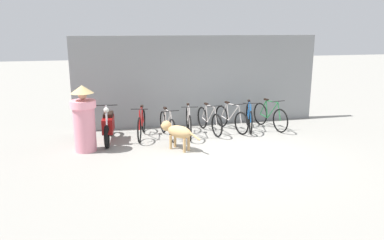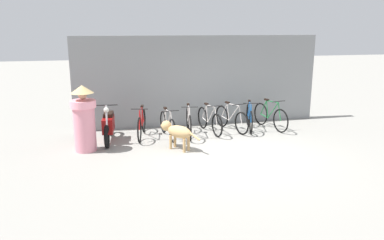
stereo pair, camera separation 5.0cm
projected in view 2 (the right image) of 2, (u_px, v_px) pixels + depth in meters
ground_plane at (232, 154)px, 9.13m from camera, size 60.00×60.00×0.00m
shop_wall_back at (200, 81)px, 11.72m from camera, size 7.74×0.20×2.79m
bicycle_0 at (142, 124)px, 10.51m from camera, size 0.52×1.70×0.90m
bicycle_1 at (168, 125)px, 10.48m from camera, size 0.46×1.67×0.85m
bicycle_2 at (189, 123)px, 10.67m from camera, size 0.46×1.74×0.92m
bicycle_3 at (209, 121)px, 10.98m from camera, size 0.46×1.68×0.87m
bicycle_4 at (231, 119)px, 11.19m from camera, size 0.57×1.66×0.87m
bicycle_5 at (249, 118)px, 11.32m from camera, size 0.61×1.68×0.89m
bicycle_6 at (270, 116)px, 11.42m from camera, size 0.48×1.70×0.92m
motorcycle at (109, 126)px, 10.12m from camera, size 0.58×1.82×1.08m
stray_dog at (177, 131)px, 9.43m from camera, size 0.88×1.06×0.69m
person_in_robes at (84, 118)px, 9.22m from camera, size 0.87×0.87×1.66m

